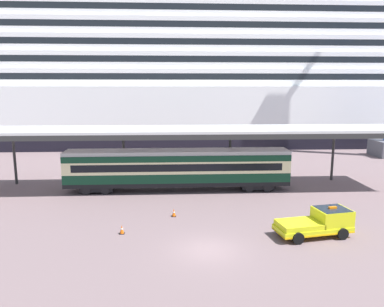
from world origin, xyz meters
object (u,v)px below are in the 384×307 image
(service_truck, at_px, (320,222))
(quay_bollard, at_px, (340,215))
(cruise_ship, at_px, (180,78))
(train_carriage, at_px, (178,168))
(traffic_cone_mid, at_px, (122,229))
(traffic_cone_near, at_px, (174,213))

(service_truck, height_order, quay_bollard, service_truck)
(cruise_ship, distance_m, quay_bollard, 50.88)
(train_carriage, xyz_separation_m, quay_bollard, (12.39, -9.41, -1.79))
(train_carriage, bearing_deg, quay_bollard, -37.22)
(traffic_cone_mid, bearing_deg, cruise_ship, 84.07)
(traffic_cone_near, height_order, traffic_cone_mid, same)
(cruise_ship, height_order, service_truck, cruise_ship)
(service_truck, distance_m, quay_bollard, 3.75)
(service_truck, relative_size, traffic_cone_mid, 8.58)
(cruise_ship, xyz_separation_m, quay_bollard, (11.33, -48.20, -11.70))
(train_carriage, height_order, quay_bollard, train_carriage)
(train_carriage, distance_m, traffic_cone_near, 7.91)
(train_carriage, bearing_deg, traffic_cone_mid, -110.51)
(traffic_cone_near, xyz_separation_m, quay_bollard, (12.82, -1.77, 0.20))
(traffic_cone_mid, relative_size, quay_bollard, 0.66)
(cruise_ship, distance_m, traffic_cone_near, 47.96)
(traffic_cone_mid, bearing_deg, train_carriage, 69.49)
(cruise_ship, height_order, traffic_cone_mid, cruise_ship)
(train_carriage, xyz_separation_m, traffic_cone_mid, (-4.11, -10.97, -1.99))
(service_truck, bearing_deg, cruise_ship, 99.67)
(cruise_ship, bearing_deg, quay_bollard, -76.77)
(train_carriage, height_order, traffic_cone_mid, train_carriage)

